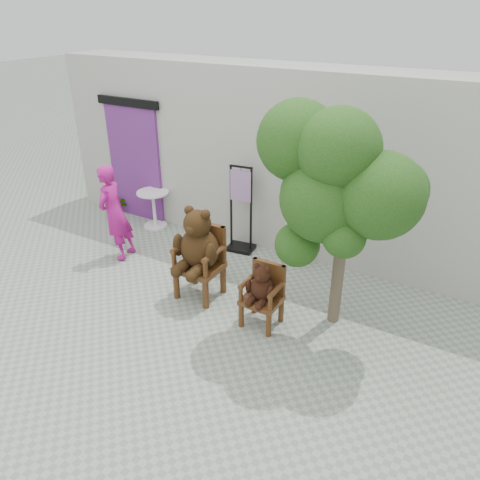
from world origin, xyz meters
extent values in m
plane|color=gray|center=(0.00, 0.00, 0.00)|extent=(60.00, 60.00, 0.00)
cube|color=#B2B1A6|center=(0.00, 3.10, 1.50)|extent=(9.00, 1.00, 3.00)
cube|color=#672878|center=(-3.00, 2.58, 1.10)|extent=(1.20, 0.08, 2.20)
cube|color=black|center=(-3.00, 2.54, 2.25)|extent=(1.40, 0.06, 0.15)
cylinder|color=#40220D|center=(-0.59, 0.59, 0.21)|extent=(0.09, 0.09, 0.43)
cylinder|color=#40220D|center=(-0.59, 1.05, 0.21)|extent=(0.09, 0.09, 0.43)
cylinder|color=#40220D|center=(-0.08, 0.59, 0.21)|extent=(0.09, 0.09, 0.43)
cylinder|color=#40220D|center=(-0.08, 1.05, 0.21)|extent=(0.09, 0.09, 0.43)
cube|color=#40220D|center=(-0.33, 0.82, 0.47)|extent=(0.61, 0.56, 0.08)
cube|color=#40220D|center=(-0.33, 1.06, 0.79)|extent=(0.58, 0.08, 0.56)
cylinder|color=#40220D|center=(-0.60, 1.06, 0.79)|extent=(0.08, 0.08, 0.56)
cylinder|color=#40220D|center=(-0.60, 0.59, 0.64)|extent=(0.07, 0.07, 0.25)
cylinder|color=#40220D|center=(-0.60, 0.82, 0.76)|extent=(0.08, 0.53, 0.08)
cylinder|color=#40220D|center=(-0.07, 1.06, 0.79)|extent=(0.08, 0.08, 0.56)
cylinder|color=#40220D|center=(-0.07, 0.59, 0.64)|extent=(0.07, 0.07, 0.25)
cylinder|color=#40220D|center=(-0.07, 0.82, 0.76)|extent=(0.08, 0.53, 0.08)
ellipsoid|color=black|center=(-0.33, 0.85, 0.76)|extent=(0.58, 0.49, 0.61)
sphere|color=black|center=(-0.33, 0.82, 1.16)|extent=(0.39, 0.39, 0.39)
ellipsoid|color=black|center=(-0.33, 0.67, 1.13)|extent=(0.17, 0.14, 0.14)
sphere|color=black|center=(-0.47, 0.83, 1.32)|extent=(0.14, 0.14, 0.14)
sphere|color=black|center=(-0.20, 0.83, 1.32)|extent=(0.14, 0.14, 0.14)
ellipsoid|color=black|center=(-0.61, 0.72, 0.80)|extent=(0.14, 0.19, 0.35)
ellipsoid|color=black|center=(-0.46, 0.59, 0.56)|extent=(0.17, 0.34, 0.17)
sphere|color=black|center=(-0.46, 0.45, 0.54)|extent=(0.16, 0.16, 0.16)
ellipsoid|color=black|center=(-0.06, 0.72, 0.80)|extent=(0.14, 0.19, 0.35)
ellipsoid|color=black|center=(-0.21, 0.59, 0.56)|extent=(0.17, 0.34, 0.17)
sphere|color=black|center=(-0.21, 0.45, 0.54)|extent=(0.16, 0.16, 0.16)
cylinder|color=#40220D|center=(0.57, 0.47, 0.17)|extent=(0.07, 0.07, 0.34)
cylinder|color=#40220D|center=(0.57, 0.84, 0.17)|extent=(0.07, 0.07, 0.34)
cylinder|color=#40220D|center=(0.97, 0.47, 0.17)|extent=(0.07, 0.07, 0.34)
cylinder|color=#40220D|center=(0.97, 0.84, 0.17)|extent=(0.07, 0.07, 0.34)
cube|color=#40220D|center=(0.77, 0.65, 0.37)|extent=(0.49, 0.45, 0.07)
cube|color=#40220D|center=(0.77, 0.85, 0.63)|extent=(0.46, 0.07, 0.45)
cylinder|color=#40220D|center=(0.56, 0.85, 0.63)|extent=(0.07, 0.07, 0.45)
cylinder|color=#40220D|center=(0.56, 0.47, 0.51)|extent=(0.06, 0.06, 0.20)
cylinder|color=#40220D|center=(0.56, 0.65, 0.61)|extent=(0.07, 0.43, 0.07)
cylinder|color=#40220D|center=(0.98, 0.85, 0.63)|extent=(0.07, 0.07, 0.45)
cylinder|color=#40220D|center=(0.98, 0.47, 0.51)|extent=(0.06, 0.06, 0.20)
cylinder|color=#40220D|center=(0.98, 0.65, 0.61)|extent=(0.07, 0.43, 0.07)
ellipsoid|color=black|center=(0.77, 0.66, 0.55)|extent=(0.33, 0.28, 0.35)
sphere|color=black|center=(0.77, 0.65, 0.78)|extent=(0.22, 0.22, 0.22)
ellipsoid|color=black|center=(0.77, 0.56, 0.76)|extent=(0.10, 0.08, 0.08)
sphere|color=black|center=(0.69, 0.65, 0.87)|extent=(0.08, 0.08, 0.08)
sphere|color=black|center=(0.85, 0.65, 0.87)|extent=(0.08, 0.08, 0.08)
ellipsoid|color=black|center=(0.61, 0.59, 0.57)|extent=(0.08, 0.11, 0.20)
ellipsoid|color=black|center=(0.70, 0.51, 0.43)|extent=(0.10, 0.20, 0.10)
sphere|color=black|center=(0.70, 0.43, 0.42)|extent=(0.09, 0.09, 0.09)
ellipsoid|color=black|center=(0.93, 0.59, 0.57)|extent=(0.08, 0.11, 0.20)
ellipsoid|color=black|center=(0.84, 0.51, 0.43)|extent=(0.10, 0.20, 0.10)
sphere|color=black|center=(0.84, 0.43, 0.42)|extent=(0.09, 0.09, 0.09)
imported|color=#AE157C|center=(-2.20, 1.12, 0.79)|extent=(0.49, 0.64, 1.57)
cylinder|color=white|center=(-2.43, 2.35, 0.69)|extent=(0.60, 0.60, 0.03)
cylinder|color=white|center=(-2.43, 2.35, 0.35)|extent=(0.06, 0.06, 0.68)
cylinder|color=white|center=(-2.43, 2.35, 0.01)|extent=(0.44, 0.44, 0.03)
cube|color=black|center=(-0.70, 2.33, 0.75)|extent=(0.03, 0.03, 1.50)
cube|color=black|center=(-0.34, 2.37, 0.75)|extent=(0.03, 0.03, 1.50)
cube|color=black|center=(-0.52, 2.35, 1.50)|extent=(0.40, 0.08, 0.03)
cube|color=black|center=(-0.52, 2.35, 0.03)|extent=(0.49, 0.41, 0.06)
cube|color=#A079B0|center=(-0.52, 2.34, 1.18)|extent=(0.36, 0.09, 0.52)
cylinder|color=black|center=(-0.52, 2.35, 1.47)|extent=(0.01, 0.01, 0.08)
cylinder|color=white|center=(0.46, 2.35, 0.44)|extent=(0.32, 0.32, 0.03)
cylinder|color=white|center=(0.55, 2.43, 0.22)|extent=(0.03, 0.03, 0.44)
cylinder|color=white|center=(0.38, 2.43, 0.22)|extent=(0.03, 0.03, 0.44)
cylinder|color=white|center=(0.38, 2.27, 0.22)|extent=(0.03, 0.03, 0.44)
cylinder|color=white|center=(0.55, 2.27, 0.22)|extent=(0.03, 0.03, 0.44)
cylinder|color=black|center=(0.42, 2.38, 1.05)|extent=(0.08, 0.08, 0.80)
cylinder|color=#9F8748|center=(0.40, 2.40, 1.38)|extent=(0.04, 0.04, 0.07)
cylinder|color=black|center=(0.45, 2.40, 1.05)|extent=(0.09, 0.04, 0.80)
cylinder|color=#9F8748|center=(0.45, 2.42, 1.38)|extent=(0.04, 0.04, 0.07)
cylinder|color=black|center=(0.42, 2.33, 1.05)|extent=(0.07, 0.11, 0.80)
cylinder|color=#9F8748|center=(0.38, 2.31, 1.38)|extent=(0.04, 0.04, 0.08)
cylinder|color=black|center=(0.48, 2.30, 1.05)|extent=(0.15, 0.08, 0.79)
cylinder|color=#9F8748|center=(0.51, 2.26, 1.38)|extent=(0.05, 0.04, 0.08)
cylinder|color=black|center=(0.41, 2.35, 1.05)|extent=(0.02, 0.11, 0.80)
cylinder|color=#9F8748|center=(0.38, 2.35, 1.38)|extent=(0.04, 0.04, 0.07)
cylinder|color=black|center=(0.49, 2.31, 1.05)|extent=(0.14, 0.10, 0.79)
cylinder|color=#9F8748|center=(0.52, 2.26, 1.38)|extent=(0.05, 0.04, 0.08)
cylinder|color=#493B2C|center=(1.57, 1.23, 1.36)|extent=(0.16, 0.16, 2.73)
sphere|color=#15360E|center=(1.02, 0.96, 2.45)|extent=(0.95, 0.95, 0.95)
sphere|color=#15360E|center=(1.51, 0.99, 1.88)|extent=(0.73, 0.73, 0.73)
sphere|color=#15360E|center=(2.04, 0.87, 2.02)|extent=(0.96, 0.96, 0.96)
sphere|color=#15360E|center=(2.15, 1.18, 2.01)|extent=(0.69, 0.69, 0.69)
sphere|color=#15360E|center=(1.24, 1.03, 2.24)|extent=(0.85, 0.85, 0.85)
sphere|color=#15360E|center=(1.56, 0.82, 2.47)|extent=(0.91, 0.91, 0.91)
sphere|color=#15360E|center=(1.44, 0.85, 1.88)|extent=(1.04, 1.04, 1.04)
sphere|color=#15360E|center=(1.18, 0.74, 1.27)|extent=(0.55, 0.55, 0.55)
sphere|color=#15360E|center=(1.77, 0.64, 1.56)|extent=(0.49, 0.49, 0.49)
imported|color=#15360E|center=(-3.40, 2.31, 0.21)|extent=(0.48, 0.45, 0.42)
camera|label=1|loc=(3.08, -3.89, 3.86)|focal=35.00mm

